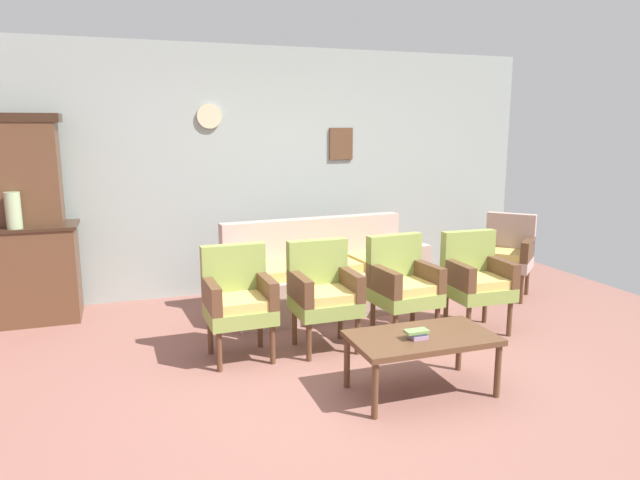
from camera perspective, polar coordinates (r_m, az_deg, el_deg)
ground_plane at (r=4.36m, az=3.17°, el=-13.69°), size 7.68×7.68×0.00m
wall_back_with_decor at (r=6.49m, az=-5.54°, el=6.82°), size 6.40×0.09×2.70m
side_cabinet at (r=6.15m, az=-27.97°, el=-3.02°), size 1.16×0.55×0.93m
cabinet_upper_hutch at (r=6.09m, az=-28.69°, el=6.19°), size 0.99×0.38×1.03m
vase_on_cabinet at (r=5.86m, az=-28.19°, el=2.61°), size 0.13×0.13×0.33m
floral_couch at (r=5.88m, az=0.39°, el=-3.72°), size 2.05×0.95×0.90m
armchair_by_doorway at (r=4.64m, az=-8.13°, el=-5.64°), size 0.53×0.51×0.90m
armchair_near_couch_end at (r=4.79m, az=0.34°, el=-5.01°), size 0.53×0.50×0.90m
armchair_near_cabinet at (r=5.07m, az=8.20°, el=-4.19°), size 0.56×0.53×0.90m
armchair_row_middle at (r=5.39m, az=15.24°, el=-3.58°), size 0.53×0.50×0.90m
wingback_chair_by_fireplace at (r=6.61m, az=18.10°, el=-1.08°), size 0.71×0.71×0.90m
coffee_table at (r=4.09m, az=10.08°, el=-9.87°), size 1.00×0.56×0.42m
book_stack_on_table at (r=3.99m, az=9.65°, el=-9.16°), size 0.16×0.10×0.06m
floor_vase_by_wall at (r=7.43m, az=17.47°, el=-1.49°), size 0.25×0.25×0.56m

